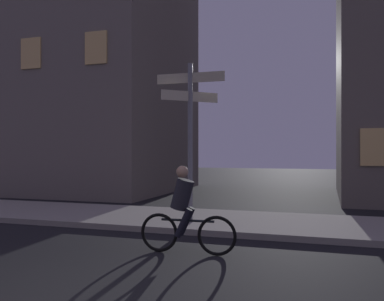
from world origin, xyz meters
The scene contains 3 objects.
sidewalk_kerb centered at (0.00, 6.34, 0.07)m, with size 40.00×3.19×0.14m, color gray.
signpost centered at (0.23, 5.58, 2.48)m, with size 1.72×1.10×3.87m.
cyclist centered at (0.92, 3.18, 0.75)m, with size 1.82×0.34×1.61m.
Camera 1 is at (3.39, -4.01, 1.89)m, focal length 38.87 mm.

